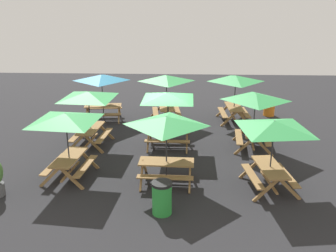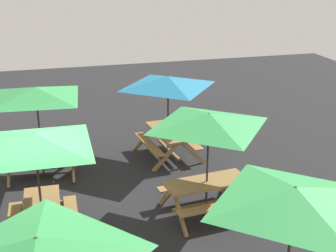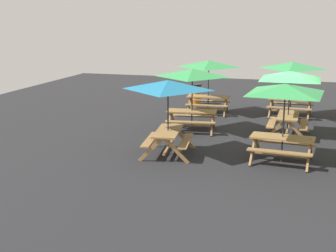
{
  "view_description": "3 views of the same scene",
  "coord_description": "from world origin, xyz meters",
  "px_view_note": "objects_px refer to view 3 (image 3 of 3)",
  "views": [
    {
      "loc": [
        14.5,
        0.74,
        5.86
      ],
      "look_at": [
        0.18,
        0.12,
        0.9
      ],
      "focal_mm": 40.0,
      "sensor_mm": 36.0,
      "label": 1
    },
    {
      "loc": [
        -0.11,
        8.33,
        5.31
      ],
      "look_at": [
        -3.25,
        -3.26,
        0.9
      ],
      "focal_mm": 50.0,
      "sensor_mm": 36.0,
      "label": 2
    },
    {
      "loc": [
        0.6,
        -16.51,
        4.15
      ],
      "look_at": [
        -3.25,
        -3.26,
        0.9
      ],
      "focal_mm": 50.0,
      "sensor_mm": 36.0,
      "label": 3
    }
  ],
  "objects_px": {
    "picnic_table_3": "(192,77)",
    "picnic_table_4": "(285,95)",
    "picnic_table_0": "(168,90)",
    "picnic_table_2": "(209,68)",
    "trash_bin_orange": "(195,94)",
    "picnic_table_7": "(293,69)",
    "picnic_table_1": "(290,80)"
  },
  "relations": [
    {
      "from": "picnic_table_0",
      "to": "picnic_table_1",
      "type": "bearing_deg",
      "value": -52.03
    },
    {
      "from": "picnic_table_1",
      "to": "picnic_table_7",
      "type": "distance_m",
      "value": 3.44
    },
    {
      "from": "picnic_table_0",
      "to": "picnic_table_7",
      "type": "distance_m",
      "value": 7.63
    },
    {
      "from": "trash_bin_orange",
      "to": "picnic_table_4",
      "type": "bearing_deg",
      "value": -61.58
    },
    {
      "from": "picnic_table_3",
      "to": "picnic_table_4",
      "type": "relative_size",
      "value": 0.83
    },
    {
      "from": "picnic_table_0",
      "to": "trash_bin_orange",
      "type": "bearing_deg",
      "value": 0.61
    },
    {
      "from": "picnic_table_4",
      "to": "picnic_table_7",
      "type": "xyz_separation_m",
      "value": [
        0.02,
        6.64,
        0.0
      ]
    },
    {
      "from": "picnic_table_3",
      "to": "picnic_table_2",
      "type": "bearing_deg",
      "value": 84.59
    },
    {
      "from": "picnic_table_2",
      "to": "picnic_table_3",
      "type": "bearing_deg",
      "value": -92.17
    },
    {
      "from": "picnic_table_1",
      "to": "trash_bin_orange",
      "type": "bearing_deg",
      "value": 42.67
    },
    {
      "from": "picnic_table_4",
      "to": "picnic_table_7",
      "type": "bearing_deg",
      "value": 94.88
    },
    {
      "from": "picnic_table_1",
      "to": "picnic_table_7",
      "type": "xyz_separation_m",
      "value": [
        -0.02,
        3.44,
        0.0
      ]
    },
    {
      "from": "picnic_table_1",
      "to": "picnic_table_3",
      "type": "bearing_deg",
      "value": 94.69
    },
    {
      "from": "picnic_table_1",
      "to": "picnic_table_3",
      "type": "height_order",
      "value": "same"
    },
    {
      "from": "picnic_table_0",
      "to": "trash_bin_orange",
      "type": "xyz_separation_m",
      "value": [
        -1.08,
        8.45,
        -1.49
      ]
    },
    {
      "from": "picnic_table_1",
      "to": "picnic_table_7",
      "type": "height_order",
      "value": "same"
    },
    {
      "from": "picnic_table_1",
      "to": "picnic_table_2",
      "type": "xyz_separation_m",
      "value": [
        -3.49,
        3.11,
        0.0
      ]
    },
    {
      "from": "picnic_table_2",
      "to": "picnic_table_7",
      "type": "distance_m",
      "value": 3.49
    },
    {
      "from": "picnic_table_7",
      "to": "trash_bin_orange",
      "type": "distance_m",
      "value": 5.0
    },
    {
      "from": "picnic_table_3",
      "to": "picnic_table_7",
      "type": "height_order",
      "value": "same"
    },
    {
      "from": "picnic_table_1",
      "to": "picnic_table_4",
      "type": "relative_size",
      "value": 1.0
    },
    {
      "from": "picnic_table_3",
      "to": "trash_bin_orange",
      "type": "height_order",
      "value": "picnic_table_3"
    },
    {
      "from": "picnic_table_2",
      "to": "trash_bin_orange",
      "type": "bearing_deg",
      "value": 114.22
    },
    {
      "from": "picnic_table_3",
      "to": "picnic_table_7",
      "type": "distance_m",
      "value": 5.01
    },
    {
      "from": "picnic_table_0",
      "to": "picnic_table_2",
      "type": "bearing_deg",
      "value": -6.11
    },
    {
      "from": "picnic_table_7",
      "to": "picnic_table_3",
      "type": "bearing_deg",
      "value": -128.03
    },
    {
      "from": "picnic_table_3",
      "to": "picnic_table_4",
      "type": "distance_m",
      "value": 4.51
    },
    {
      "from": "picnic_table_1",
      "to": "trash_bin_orange",
      "type": "xyz_separation_m",
      "value": [
        -4.51,
        5.06,
        -1.49
      ]
    },
    {
      "from": "picnic_table_0",
      "to": "picnic_table_2",
      "type": "xyz_separation_m",
      "value": [
        -0.06,
        6.49,
        0.0
      ]
    },
    {
      "from": "picnic_table_3",
      "to": "picnic_table_4",
      "type": "xyz_separation_m",
      "value": [
        3.39,
        -2.97,
        0.0
      ]
    },
    {
      "from": "picnic_table_4",
      "to": "picnic_table_2",
      "type": "bearing_deg",
      "value": 123.75
    },
    {
      "from": "picnic_table_1",
      "to": "picnic_table_7",
      "type": "relative_size",
      "value": 1.21
    }
  ]
}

